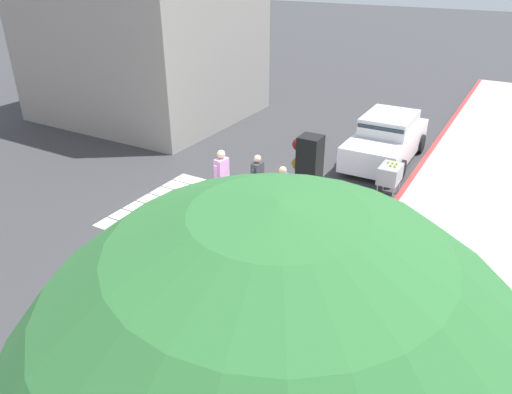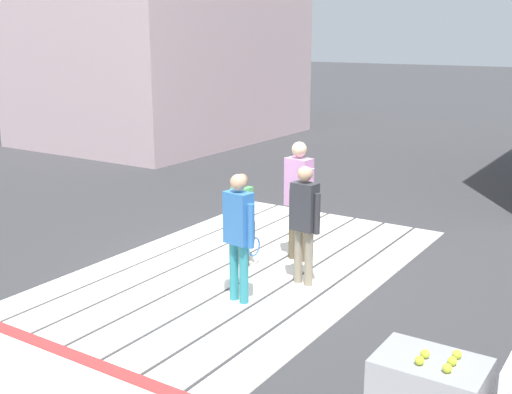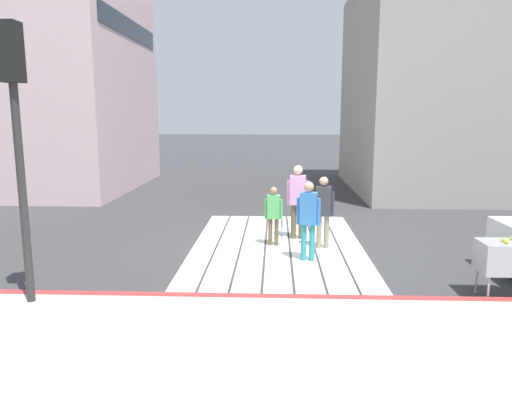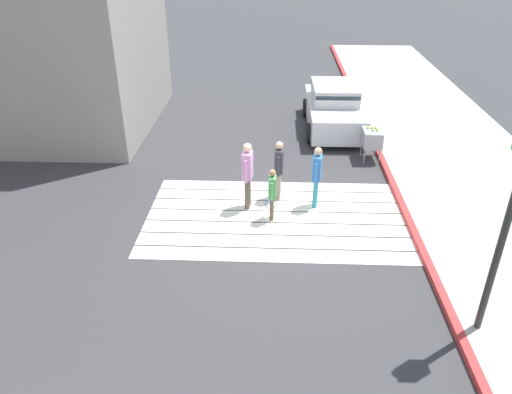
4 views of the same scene
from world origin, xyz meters
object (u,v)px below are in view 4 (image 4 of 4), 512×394
(tennis_ball_cart, at_px, (372,138))
(pedestrian_child_with_racket, at_px, (272,192))
(car_parked_near_curb, at_px, (334,108))
(pedestrian_adult_trailing, at_px, (248,171))
(pedestrian_adult_lead, at_px, (317,173))
(pedestrian_adult_side, at_px, (279,166))

(tennis_ball_cart, xyz_separation_m, pedestrian_child_with_racket, (3.00, 3.71, 0.07))
(car_parked_near_curb, height_order, pedestrian_adult_trailing, pedestrian_adult_trailing)
(pedestrian_child_with_racket, bearing_deg, car_parked_near_curb, -108.26)
(tennis_ball_cart, distance_m, pedestrian_adult_lead, 3.57)
(pedestrian_adult_trailing, bearing_deg, car_parked_near_curb, -115.11)
(tennis_ball_cart, bearing_deg, car_parked_near_curb, -71.23)
(car_parked_near_curb, xyz_separation_m, pedestrian_adult_side, (1.94, 5.28, 0.20))
(tennis_ball_cart, height_order, pedestrian_adult_side, pedestrian_adult_side)
(pedestrian_adult_side, distance_m, pedestrian_child_with_racket, 1.11)
(tennis_ball_cart, bearing_deg, pedestrian_adult_trailing, 41.06)
(pedestrian_adult_trailing, relative_size, pedestrian_child_with_racket, 1.31)
(pedestrian_adult_trailing, bearing_deg, pedestrian_adult_side, -146.00)
(car_parked_near_curb, bearing_deg, pedestrian_adult_trailing, 64.89)
(pedestrian_adult_side, xyz_separation_m, pedestrian_child_with_racket, (0.16, 1.09, -0.17))
(car_parked_near_curb, height_order, pedestrian_adult_lead, pedestrian_adult_lead)
(car_parked_near_curb, distance_m, pedestrian_adult_lead, 5.76)
(pedestrian_adult_lead, xyz_separation_m, pedestrian_adult_trailing, (1.73, 0.14, 0.08))
(car_parked_near_curb, xyz_separation_m, pedestrian_adult_lead, (0.99, 5.67, 0.22))
(pedestrian_child_with_racket, bearing_deg, pedestrian_adult_trailing, -42.01)
(tennis_ball_cart, distance_m, pedestrian_child_with_racket, 4.77)
(pedestrian_adult_lead, relative_size, pedestrian_adult_side, 1.01)
(car_parked_near_curb, distance_m, tennis_ball_cart, 2.80)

